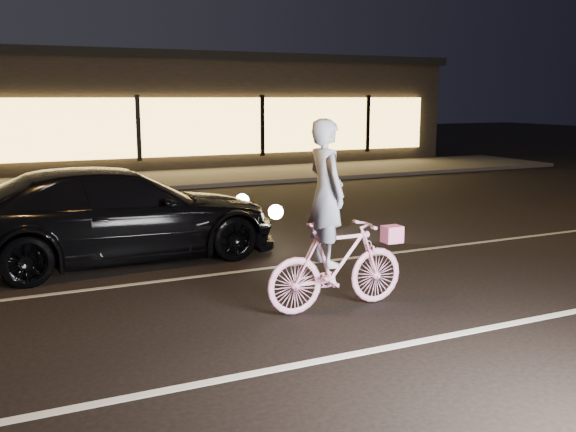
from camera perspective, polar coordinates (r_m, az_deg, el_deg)
ground at (r=8.69m, az=8.35°, el=-7.17°), size 90.00×90.00×0.00m
lane_stripe_near at (r=7.55m, az=14.70°, el=-10.14°), size 60.00×0.12×0.01m
lane_stripe_far at (r=10.35m, az=2.26°, el=-4.15°), size 60.00×0.10×0.01m
sidewalk at (r=20.57m, az=-11.93°, el=3.15°), size 30.00×4.00×0.12m
storefront at (r=26.27m, az=-15.13°, el=9.14°), size 25.40×8.42×4.20m
cyclist at (r=7.94m, az=4.11°, el=-2.46°), size 1.89×0.65×2.38m
sedan at (r=10.70m, az=-14.93°, el=0.14°), size 5.36×2.42×1.52m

